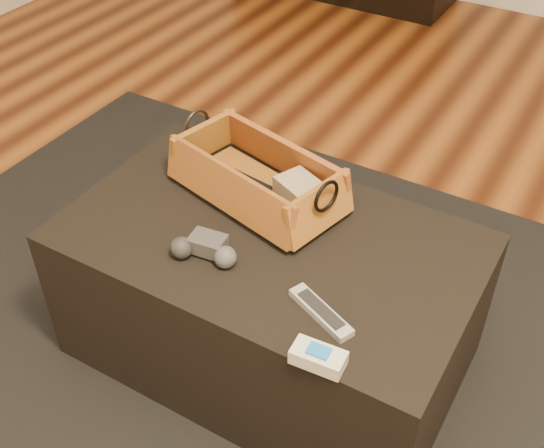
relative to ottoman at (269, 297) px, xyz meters
The scene contains 10 objects.
floor 0.23m from the ottoman, 51.47° to the left, with size 5.00×5.50×0.01m, color brown.
baseboard 2.78m from the ottoman, 89.32° to the left, with size 5.00×0.04×0.12m, color white.
area_rug 0.22m from the ottoman, 90.00° to the right, with size 2.60×2.00×0.01m, color black.
ottoman is the anchor object (origin of this frame).
tv_remote 0.29m from the ottoman, 140.28° to the left, with size 0.24×0.05×0.03m, color black.
cloth_bundle 0.29m from the ottoman, 81.89° to the left, with size 0.13×0.09×0.07m, color tan.
wicker_basket 0.31m from the ottoman, 131.26° to the left, with size 0.50×0.34×0.16m.
game_controller 0.29m from the ottoman, 121.89° to the right, with size 0.17×0.11×0.05m.
silver_remote 0.35m from the ottoman, 36.16° to the right, with size 0.17×0.10×0.02m.
cream_gadget 0.46m from the ottoman, 45.16° to the right, with size 0.11×0.06×0.04m.
Camera 1 is at (0.60, -1.10, 1.50)m, focal length 45.00 mm.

